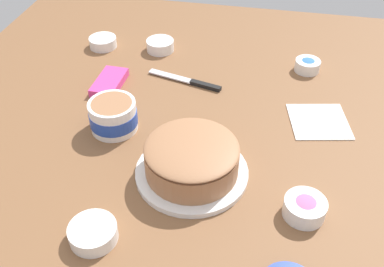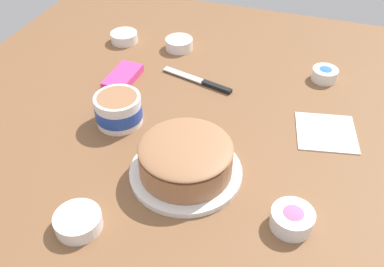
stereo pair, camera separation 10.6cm
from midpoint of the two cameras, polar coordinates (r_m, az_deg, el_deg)
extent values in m
plane|color=brown|center=(1.13, -2.68, 0.40)|extent=(1.54, 1.54, 0.00)
cylinder|color=white|center=(1.01, -3.07, -5.23)|extent=(0.26, 0.26, 0.01)
cylinder|color=brown|center=(0.98, -3.14, -3.89)|extent=(0.19, 0.19, 0.05)
cylinder|color=#9E6B47|center=(0.98, -3.15, -3.68)|extent=(0.21, 0.21, 0.06)
ellipsoid|color=#9E6B47|center=(0.96, -3.23, -2.08)|extent=(0.21, 0.21, 0.03)
cylinder|color=white|center=(1.14, -12.93, 2.17)|extent=(0.12, 0.12, 0.08)
cylinder|color=#2347B2|center=(1.14, -12.90, 2.01)|extent=(0.12, 0.12, 0.04)
cylinder|color=#9E6B47|center=(1.12, -13.19, 3.54)|extent=(0.10, 0.10, 0.01)
cube|color=silver|center=(1.33, -5.16, 7.42)|extent=(0.06, 0.14, 0.00)
cube|color=black|center=(1.28, -0.54, 6.20)|extent=(0.04, 0.10, 0.01)
cylinder|color=white|center=(1.52, -13.60, 11.47)|extent=(0.09, 0.09, 0.03)
cylinder|color=orange|center=(1.52, -13.60, 11.43)|extent=(0.08, 0.08, 0.01)
ellipsoid|color=orange|center=(1.52, -13.64, 11.66)|extent=(0.06, 0.06, 0.02)
cylinder|color=white|center=(0.94, 11.36, -9.71)|extent=(0.09, 0.09, 0.04)
cylinder|color=pink|center=(0.93, 11.41, -9.46)|extent=(0.08, 0.08, 0.01)
ellipsoid|color=pink|center=(0.93, 11.47, -9.18)|extent=(0.06, 0.06, 0.02)
cylinder|color=white|center=(0.92, -16.17, -12.57)|extent=(0.10, 0.10, 0.03)
cylinder|color=green|center=(0.92, -16.16, -12.61)|extent=(0.08, 0.08, 0.01)
ellipsoid|color=green|center=(0.91, -16.24, -12.34)|extent=(0.07, 0.07, 0.02)
cylinder|color=white|center=(1.47, -6.31, 11.33)|extent=(0.09, 0.09, 0.04)
cylinder|color=#B251C6|center=(1.47, -6.30, 11.26)|extent=(0.08, 0.08, 0.01)
ellipsoid|color=#B251C6|center=(1.46, -6.32, 11.50)|extent=(0.06, 0.06, 0.02)
cylinder|color=white|center=(1.38, 12.74, 8.59)|extent=(0.08, 0.08, 0.04)
cylinder|color=blue|center=(1.38, 12.77, 8.75)|extent=(0.06, 0.06, 0.01)
ellipsoid|color=blue|center=(1.38, 12.81, 9.00)|extent=(0.05, 0.05, 0.02)
cube|color=#E53D8E|center=(1.32, -13.06, 6.44)|extent=(0.14, 0.08, 0.02)
cube|color=white|center=(1.19, 13.85, 1.51)|extent=(0.18, 0.18, 0.01)
camera|label=1|loc=(0.05, -92.87, -2.45)|focal=40.75mm
camera|label=2|loc=(0.05, 87.13, 2.45)|focal=40.75mm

